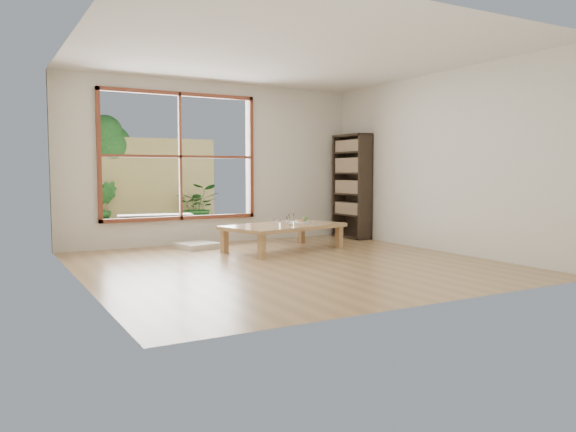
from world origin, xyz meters
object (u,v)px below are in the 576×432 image
at_px(low_table, 284,228).
at_px(garden_bench, 156,218).
at_px(bookshelf, 352,186).
at_px(food_tray, 303,221).

xyz_separation_m(low_table, garden_bench, (-1.26, 2.31, 0.02)).
height_order(bookshelf, food_tray, bookshelf).
relative_size(bookshelf, garden_bench, 1.40).
height_order(food_tray, garden_bench, food_tray).
xyz_separation_m(low_table, food_tray, (0.39, 0.10, 0.07)).
height_order(low_table, bookshelf, bookshelf).
bearing_deg(bookshelf, food_tray, -153.70).
relative_size(low_table, food_tray, 5.83).
bearing_deg(food_tray, bookshelf, 4.41).
bearing_deg(low_table, bookshelf, 8.89).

